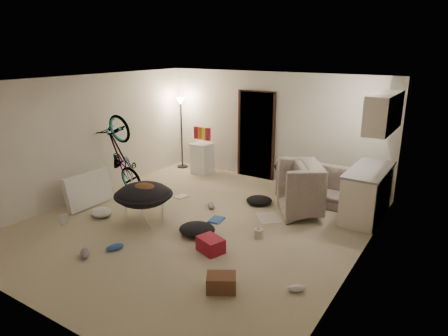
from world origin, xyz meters
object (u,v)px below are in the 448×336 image
Objects in this scene: floor_lamp at (181,118)px; armchair at (319,195)px; drink_case_a at (221,283)px; drink_case_b at (211,245)px; sofa at (329,186)px; tv_box at (88,189)px; kitchen_counter at (367,193)px; bicycle at (122,172)px; saucer_chair at (144,200)px; mini_fridge at (202,158)px; juicer at (259,233)px.

floor_lamp is 1.64× the size of armchair.
drink_case_b is at bearing 100.99° from drink_case_a.
drink_case_b is (-0.80, -3.13, -0.18)m from sofa.
tv_box reaches higher than sofa.
sofa is 5.35× the size of drink_case_a.
sofa is (-0.85, 0.45, -0.15)m from kitchen_counter.
armchair is 4.12m from bicycle.
saucer_chair is at bearing -62.91° from floor_lamp.
bicycle is 4.24m from drink_case_a.
tv_box is (-3.94, -2.09, -0.02)m from armchair.
armchair is 3.12m from drink_case_a.
mini_fridge is at bearing -1.17° from sofa.
tv_box is at bearing -88.14° from floor_lamp.
drink_case_a is (-0.11, -3.90, -0.19)m from sofa.
kitchen_counter is 0.86m from armchair.
tv_box is at bearing -165.49° from drink_case_b.
bicycle reaches higher than mini_fridge.
drink_case_b is (1.60, -0.25, -0.32)m from saucer_chair.
saucer_chair reaches higher than sofa.
sofa is at bearing 152.18° from kitchen_counter.
juicer is at bearing -35.14° from floor_lamp.
kitchen_counter is at bearing -67.57° from bicycle.
sofa is 2.36m from juicer.
saucer_chair is (0.86, -2.98, 0.06)m from mini_fridge.
floor_lamp reaches higher than mini_fridge.
armchair is at bearing 88.63° from drink_case_b.
floor_lamp is 2.42× the size of mini_fridge.
drink_case_b is (3.07, -0.24, -0.22)m from tv_box.
saucer_chair is (1.48, -0.90, -0.03)m from bicycle.
saucer_chair is 2.11m from juicer.
kitchen_counter reaches higher than drink_case_a.
floor_lamp reaches higher than saucer_chair.
saucer_chair is 4.82× the size of juicer.
sofa is at bearing 94.63° from drink_case_b.
tv_box is at bearing -179.80° from saucer_chair.
sofa is at bearing 37.08° from tv_box.
tv_box is (-3.88, -2.89, 0.04)m from sofa.
kitchen_counter is at bearing 77.30° from drink_case_b.
bicycle is 0.91m from tv_box.
drink_case_b is (-0.69, 0.77, 0.01)m from drink_case_a.
drink_case_b is (-0.87, -2.34, -0.24)m from armchair.
saucer_chair is (-2.47, -2.09, 0.08)m from armchair.
floor_lamp is 4.27m from armchair.
drink_case_a is (3.77, -1.01, -0.23)m from tv_box.
drink_case_a is 1.61m from juicer.
mini_fridge is 3.05m from tv_box.
armchair is (0.07, -0.79, 0.06)m from sofa.
drink_case_b is (3.17, -3.33, -1.19)m from floor_lamp.
armchair is 4.46m from tv_box.
drink_case_b is 0.91m from juicer.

